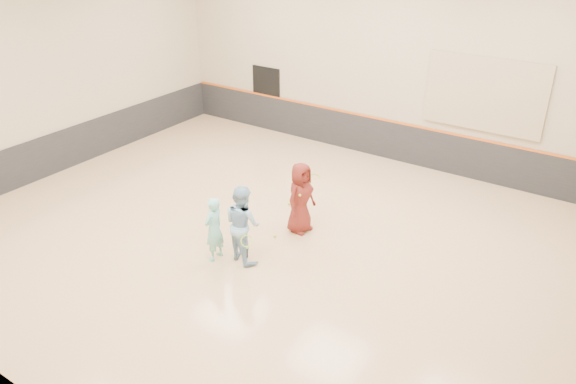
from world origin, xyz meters
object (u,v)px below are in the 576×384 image
Objects in this scene: young_man at (301,198)px; spare_racket at (315,175)px; girl at (214,229)px; instructor at (243,224)px.

spare_racket is (-1.28, 2.73, -0.79)m from young_man.
instructor is (0.53, 0.34, 0.14)m from girl.
instructor reaches higher than spare_racket.
girl is at bearing -85.38° from spare_racket.
instructor is 4.64m from spare_racket.
girl is at bearing 162.76° from young_man.
girl is 2.27m from young_man.
spare_racket is at bearing -177.28° from girl.
spare_racket is at bearing -62.05° from instructor.
instructor reaches higher than girl.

